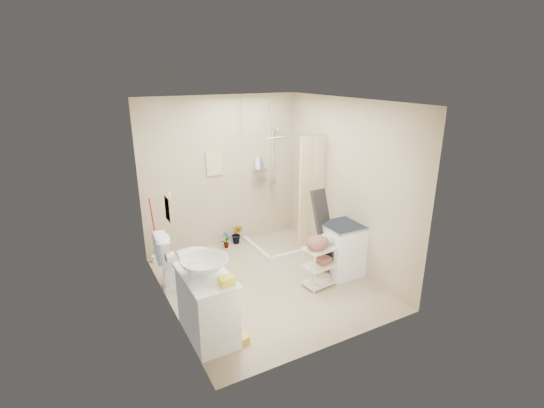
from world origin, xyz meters
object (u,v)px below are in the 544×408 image
(vanity, at_px, (207,305))
(laundry_rack, at_px, (321,262))
(washing_machine, at_px, (341,249))
(toilet, at_px, (185,258))

(vanity, relative_size, laundry_rack, 1.26)
(washing_machine, bearing_deg, toilet, 160.00)
(toilet, distance_m, laundry_rack, 1.97)
(laundry_rack, bearing_deg, vanity, -176.69)
(vanity, distance_m, washing_machine, 2.35)
(toilet, height_order, washing_machine, toilet)
(vanity, distance_m, toilet, 1.29)
(toilet, distance_m, washing_machine, 2.33)
(washing_machine, distance_m, laundry_rack, 0.49)
(washing_machine, bearing_deg, laundry_rack, -162.19)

